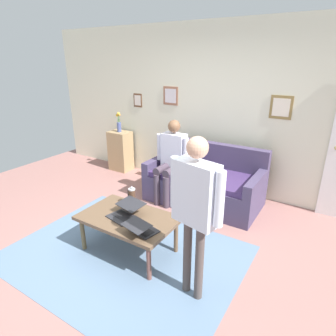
% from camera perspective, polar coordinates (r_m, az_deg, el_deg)
% --- Properties ---
extents(ground_plane, '(7.68, 7.68, 0.00)m').
position_cam_1_polar(ground_plane, '(3.59, -6.00, -15.72)').
color(ground_plane, '#996963').
extents(area_rug, '(2.60, 1.96, 0.01)m').
position_cam_1_polar(area_rug, '(3.52, -8.67, -16.62)').
color(area_rug, slate).
rests_on(area_rug, ground_plane).
extents(back_wall, '(7.04, 0.11, 2.70)m').
position_cam_1_polar(back_wall, '(4.86, 9.72, 11.34)').
color(back_wall, silver).
rests_on(back_wall, ground_plane).
extents(couch, '(1.73, 0.90, 0.88)m').
position_cam_1_polar(couch, '(4.54, 7.34, -3.01)').
color(couch, '#473B5B').
rests_on(couch, ground_plane).
extents(coffee_table, '(1.10, 0.68, 0.46)m').
position_cam_1_polar(coffee_table, '(3.35, -7.92, -10.29)').
color(coffee_table, brown).
rests_on(coffee_table, ground_plane).
extents(laptop_left, '(0.38, 0.42, 0.14)m').
position_cam_1_polar(laptop_left, '(3.32, -8.54, -8.74)').
color(laptop_left, '#28282D').
rests_on(laptop_left, coffee_table).
extents(laptop_center, '(0.34, 0.35, 0.12)m').
position_cam_1_polar(laptop_center, '(3.03, -5.34, -11.88)').
color(laptop_center, '#28282D').
rests_on(laptop_center, coffee_table).
extents(french_press, '(0.11, 0.09, 0.25)m').
position_cam_1_polar(french_press, '(3.53, -7.18, -5.66)').
color(french_press, '#4C3323').
rests_on(french_press, coffee_table).
extents(side_shelf, '(0.42, 0.32, 0.79)m').
position_cam_1_polar(side_shelf, '(5.86, -9.43, 3.39)').
color(side_shelf, tan).
rests_on(side_shelf, ground_plane).
extents(flower_vase, '(0.09, 0.09, 0.39)m').
position_cam_1_polar(flower_vase, '(5.72, -9.78, 8.78)').
color(flower_vase, '#48548C').
rests_on(flower_vase, side_shelf).
extents(person_standing, '(0.56, 0.25, 1.57)m').
position_cam_1_polar(person_standing, '(2.46, 5.49, -6.53)').
color(person_standing, '#4E4441').
rests_on(person_standing, ground_plane).
extents(person_seated, '(0.55, 0.51, 1.28)m').
position_cam_1_polar(person_seated, '(4.41, 0.63, 2.32)').
color(person_seated, '#443643').
rests_on(person_seated, ground_plane).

